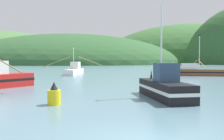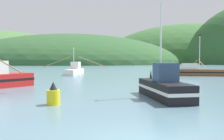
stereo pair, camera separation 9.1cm
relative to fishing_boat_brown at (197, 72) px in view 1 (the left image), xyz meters
The scene contains 6 objects.
hill_far_center 225.89m from the fishing_boat_brown, 75.09° to the left, with size 190.61×152.49×82.06m, color #386633.
hill_mid_right 139.50m from the fishing_boat_brown, 111.79° to the left, with size 156.25×125.00×42.33m, color #2D562D.
fishing_boat_brown is the anchor object (origin of this frame).
fishing_boat_white 21.71m from the fishing_boat_brown, behind, with size 12.25×7.91×4.96m.
fishing_boat_black 25.78m from the fishing_boat_brown, 112.04° to the right, with size 3.18×6.56×6.95m.
channel_buoy 31.53m from the fishing_boat_brown, 122.08° to the right, with size 0.79×0.79×1.39m.
Camera 1 is at (-0.65, -7.21, 2.69)m, focal length 37.24 mm.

